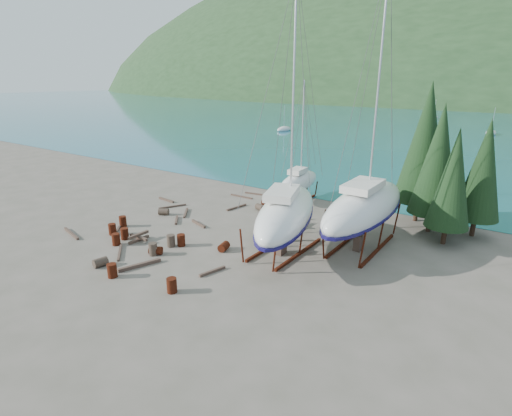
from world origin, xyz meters
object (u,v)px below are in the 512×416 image
Objects in this scene: large_sailboat_near at (286,213)px; worker at (259,230)px; large_sailboat_far at (364,206)px; small_sailboat_shore at (299,181)px.

large_sailboat_near is 9.43× the size of worker.
large_sailboat_far is 1.65× the size of small_sailboat_shore.
large_sailboat_near is at bearing -92.34° from worker.
small_sailboat_shore is 11.70m from worker.
large_sailboat_far reaches higher than small_sailboat_shore.
large_sailboat_near is 0.94× the size of large_sailboat_far.
small_sailboat_shore is at bearing 96.01° from large_sailboat_near.
large_sailboat_far is at bearing 23.10° from large_sailboat_near.
worker is (-2.45, 0.26, -1.92)m from large_sailboat_near.
small_sailboat_shore reaches higher than worker.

